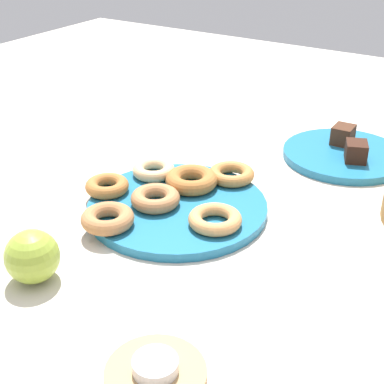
{
  "coord_description": "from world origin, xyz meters",
  "views": [
    {
      "loc": [
        0.69,
        0.47,
        0.49
      ],
      "look_at": [
        0.0,
        0.03,
        0.05
      ],
      "focal_mm": 52.16,
      "sensor_mm": 36.0,
      "label": 1
    }
  ],
  "objects_px": {
    "donut_2": "(215,219)",
    "brownie_near": "(343,135)",
    "donut_0": "(107,186)",
    "tealight": "(155,365)",
    "brownie_far": "(356,151)",
    "donut_4": "(231,174)",
    "donut_plate": "(177,207)",
    "donut_1": "(155,198)",
    "donut_5": "(191,180)",
    "donut_6": "(108,218)",
    "cake_plate": "(344,155)",
    "candle_holder": "(156,377)",
    "apple": "(32,256)",
    "donut_3": "(154,170)"
  },
  "relations": [
    {
      "from": "donut_2",
      "to": "brownie_near",
      "type": "height_order",
      "value": "brownie_near"
    },
    {
      "from": "donut_0",
      "to": "tealight",
      "type": "relative_size",
      "value": 1.5
    },
    {
      "from": "brownie_far",
      "to": "donut_4",
      "type": "bearing_deg",
      "value": -39.39
    },
    {
      "from": "donut_plate",
      "to": "brownie_near",
      "type": "bearing_deg",
      "value": 158.97
    },
    {
      "from": "donut_1",
      "to": "donut_4",
      "type": "height_order",
      "value": "donut_1"
    },
    {
      "from": "brownie_near",
      "to": "donut_5",
      "type": "bearing_deg",
      "value": -26.05
    },
    {
      "from": "donut_6",
      "to": "cake_plate",
      "type": "relative_size",
      "value": 0.34
    },
    {
      "from": "donut_6",
      "to": "cake_plate",
      "type": "distance_m",
      "value": 0.53
    },
    {
      "from": "donut_6",
      "to": "brownie_near",
      "type": "distance_m",
      "value": 0.56
    },
    {
      "from": "donut_5",
      "to": "tealight",
      "type": "xyz_separation_m",
      "value": [
        0.4,
        0.2,
        -0.0
      ]
    },
    {
      "from": "cake_plate",
      "to": "donut_1",
      "type": "bearing_deg",
      "value": -27.3
    },
    {
      "from": "tealight",
      "to": "candle_holder",
      "type": "bearing_deg",
      "value": 0.0
    },
    {
      "from": "donut_1",
      "to": "donut_5",
      "type": "xyz_separation_m",
      "value": [
        -0.09,
        0.02,
        0.0
      ]
    },
    {
      "from": "donut_2",
      "to": "tealight",
      "type": "relative_size",
      "value": 1.67
    },
    {
      "from": "donut_0",
      "to": "donut_1",
      "type": "xyz_separation_m",
      "value": [
        -0.01,
        0.1,
        0.0
      ]
    },
    {
      "from": "donut_plate",
      "to": "brownie_near",
      "type": "xyz_separation_m",
      "value": [
        -0.4,
        0.15,
        0.03
      ]
    },
    {
      "from": "donut_0",
      "to": "cake_plate",
      "type": "relative_size",
      "value": 0.31
    },
    {
      "from": "donut_plate",
      "to": "donut_0",
      "type": "distance_m",
      "value": 0.13
    },
    {
      "from": "apple",
      "to": "brownie_far",
      "type": "bearing_deg",
      "value": 155.86
    },
    {
      "from": "donut_2",
      "to": "donut_6",
      "type": "relative_size",
      "value": 1.01
    },
    {
      "from": "donut_6",
      "to": "tealight",
      "type": "xyz_separation_m",
      "value": [
        0.21,
        0.25,
        0.0
      ]
    },
    {
      "from": "brownie_near",
      "to": "apple",
      "type": "relative_size",
      "value": 0.62
    },
    {
      "from": "brownie_near",
      "to": "donut_3",
      "type": "bearing_deg",
      "value": -36.66
    },
    {
      "from": "donut_6",
      "to": "brownie_near",
      "type": "bearing_deg",
      "value": 158.25
    },
    {
      "from": "cake_plate",
      "to": "donut_3",
      "type": "bearing_deg",
      "value": -42.01
    },
    {
      "from": "donut_1",
      "to": "donut_5",
      "type": "distance_m",
      "value": 0.09
    },
    {
      "from": "donut_2",
      "to": "donut_6",
      "type": "bearing_deg",
      "value": -57.56
    },
    {
      "from": "donut_3",
      "to": "cake_plate",
      "type": "relative_size",
      "value": 0.32
    },
    {
      "from": "donut_0",
      "to": "apple",
      "type": "relative_size",
      "value": 1.0
    },
    {
      "from": "donut_0",
      "to": "donut_2",
      "type": "height_order",
      "value": "same"
    },
    {
      "from": "donut_2",
      "to": "cake_plate",
      "type": "relative_size",
      "value": 0.35
    },
    {
      "from": "donut_4",
      "to": "brownie_far",
      "type": "height_order",
      "value": "brownie_far"
    },
    {
      "from": "donut_2",
      "to": "donut_5",
      "type": "distance_m",
      "value": 0.14
    },
    {
      "from": "donut_3",
      "to": "brownie_near",
      "type": "distance_m",
      "value": 0.42
    },
    {
      "from": "donut_5",
      "to": "tealight",
      "type": "distance_m",
      "value": 0.45
    },
    {
      "from": "donut_1",
      "to": "cake_plate",
      "type": "relative_size",
      "value": 0.34
    },
    {
      "from": "donut_plate",
      "to": "donut_0",
      "type": "bearing_deg",
      "value": -75.74
    },
    {
      "from": "donut_0",
      "to": "donut_4",
      "type": "height_order",
      "value": "same"
    },
    {
      "from": "donut_3",
      "to": "donut_5",
      "type": "bearing_deg",
      "value": 88.95
    },
    {
      "from": "donut_2",
      "to": "candle_holder",
      "type": "distance_m",
      "value": 0.32
    },
    {
      "from": "donut_1",
      "to": "brownie_far",
      "type": "height_order",
      "value": "brownie_far"
    },
    {
      "from": "donut_1",
      "to": "candle_holder",
      "type": "xyz_separation_m",
      "value": [
        0.31,
        0.22,
        -0.02
      ]
    },
    {
      "from": "brownie_near",
      "to": "tealight",
      "type": "distance_m",
      "value": 0.74
    },
    {
      "from": "donut_4",
      "to": "cake_plate",
      "type": "relative_size",
      "value": 0.34
    },
    {
      "from": "donut_2",
      "to": "donut_6",
      "type": "xyz_separation_m",
      "value": [
        0.09,
        -0.14,
        0.0
      ]
    },
    {
      "from": "donut_2",
      "to": "tealight",
      "type": "xyz_separation_m",
      "value": [
        0.31,
        0.1,
        0.0
      ]
    },
    {
      "from": "donut_2",
      "to": "donut_1",
      "type": "bearing_deg",
      "value": -91.17
    },
    {
      "from": "donut_3",
      "to": "donut_5",
      "type": "relative_size",
      "value": 0.85
    },
    {
      "from": "donut_plate",
      "to": "donut_4",
      "type": "bearing_deg",
      "value": 164.12
    },
    {
      "from": "donut_4",
      "to": "donut_6",
      "type": "bearing_deg",
      "value": -19.98
    }
  ]
}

